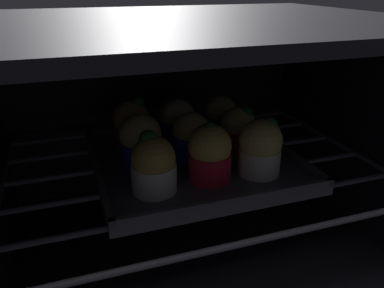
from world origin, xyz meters
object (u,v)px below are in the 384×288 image
Objects in this scene: muffin_row0_col0 at (153,165)px; muffin_row2_col1 at (176,122)px; baking_tray at (192,160)px; muffin_row0_col1 at (209,154)px; muffin_row0_col2 at (260,147)px; muffin_row1_col1 at (191,136)px; muffin_row1_col0 at (141,141)px; muffin_row2_col2 at (220,117)px; muffin_row2_col0 at (131,124)px; muffin_row1_col2 at (238,130)px.

muffin_row2_col1 is (7.53, 15.02, -0.27)cm from muffin_row0_col0.
baking_tray is at bearing 44.85° from muffin_row0_col0.
muffin_row0_col2 is (7.27, -0.60, 0.11)cm from muffin_row0_col1.
muffin_row0_col2 is 16.74cm from muffin_row2_col1.
muffin_row0_col0 is 14.93cm from muffin_row0_col2.
muffin_row1_col1 is (0.07, 7.37, -0.39)cm from muffin_row0_col1.
muffin_row1_col0 is 1.11× the size of muffin_row2_col2.
muffin_row2_col0 is 15.17cm from muffin_row2_col2.
baking_tray is at bearing 132.84° from muffin_row0_col2.
muffin_row2_col1 reaches higher than baking_tray.
muffin_row0_col2 is 1.14× the size of muffin_row2_col2.
muffin_row2_col2 is (-0.02, 6.91, -0.19)cm from muffin_row1_col2.
muffin_row1_col2 is (7.70, 7.39, -0.35)cm from muffin_row0_col1.
baking_tray is 3.76× the size of muffin_row1_col0.
muffin_row0_col2 is at bearing -47.92° from muffin_row1_col1.
muffin_row0_col1 is (-0.11, -7.12, 4.24)cm from baking_tray.
muffin_row1_col0 is 15.26cm from muffin_row1_col2.
muffin_row0_col1 is 1.00× the size of muffin_row2_col0.
muffin_row0_col1 is at bearing -90.55° from muffin_row1_col1.
muffin_row2_col1 is at bearing 90.50° from muffin_row0_col1.
muffin_row2_col1 is (-0.12, 14.41, -0.45)cm from muffin_row0_col1.
muffin_row2_col2 is at bearing 44.16° from muffin_row0_col0.
muffin_row1_col2 is 1.03× the size of muffin_row2_col1.
muffin_row2_col0 reaches higher than muffin_row1_col0.
baking_tray is at bearing -81.12° from muffin_row1_col1.
muffin_row2_col0 is (-7.55, 7.27, 0.32)cm from muffin_row1_col1.
muffin_row1_col2 reaches higher than baking_tray.
muffin_row0_col2 is at bearing -4.73° from muffin_row0_col1.
muffin_row0_col2 is 1.12× the size of muffin_row1_col1.
muffin_row1_col2 is at bearing 0.27° from muffin_row1_col0.
muffin_row0_col1 is at bearing 175.27° from muffin_row0_col2.
muffin_row0_col2 is (7.16, -7.72, 4.35)cm from baking_tray.
muffin_row1_col1 is at bearing 98.88° from baking_tray.
muffin_row1_col0 is 1.09× the size of muffin_row1_col1.
muffin_row0_col0 is 1.15× the size of muffin_row2_col2.
muffin_row1_col1 is 7.63cm from muffin_row1_col2.
muffin_row2_col0 is at bearing 178.25° from muffin_row2_col1.
muffin_row1_col1 is 10.48cm from muffin_row2_col0.
muffin_row0_col2 is 21.20cm from muffin_row2_col0.
muffin_row2_col0 is at bearing 136.08° from muffin_row1_col1.
muffin_row0_col2 reaches higher than muffin_row1_col2.
muffin_row2_col2 is (15.16, -0.34, -0.47)cm from muffin_row2_col0.
muffin_row0_col0 and muffin_row2_col0 have the same top height.
baking_tray is 3.59× the size of muffin_row0_col1.
muffin_row2_col2 is (7.68, 14.29, -0.54)cm from muffin_row0_col1.
muffin_row2_col0 is (0.08, 7.32, -0.01)cm from muffin_row1_col0.
muffin_row2_col1 is at bearing 43.69° from muffin_row1_col0.
muffin_row1_col0 reaches higher than muffin_row1_col2.
muffin_row2_col1 is (-0.23, 7.29, 3.79)cm from baking_tray.
muffin_row0_col0 and muffin_row0_col2 have the same top height.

